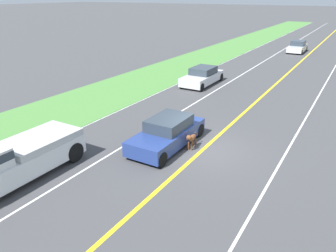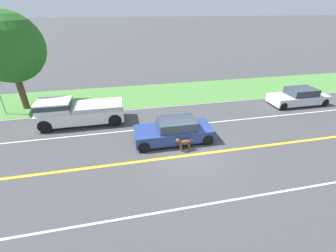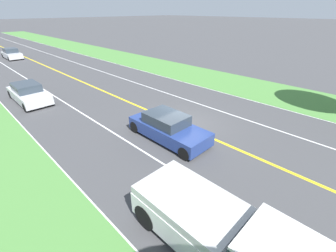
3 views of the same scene
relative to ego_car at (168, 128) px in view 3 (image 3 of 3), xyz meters
The scene contains 12 objects.
ground_plane 1.89m from the ego_car, 164.08° to the right, with size 400.00×400.00×0.00m, color #424244.
centre_divider_line 1.89m from the ego_car, 164.08° to the right, with size 0.18×160.00×0.01m, color yellow.
lane_edge_line_right 5.36m from the ego_car, ahead, with size 0.14×160.00×0.01m, color white.
lane_edge_line_left 8.74m from the ego_car, behind, with size 0.14×160.00×0.01m, color white.
lane_dash_same_dir 1.98m from the ego_car, 15.11° to the right, with size 0.10×160.00×0.01m, color white.
lane_dash_oncoming 5.27m from the ego_car, behind, with size 0.10×160.00×0.01m, color white.
grass_verge_left 11.73m from the ego_car, behind, with size 6.00×160.00×0.03m, color #4C843D.
ego_car is the anchor object (origin of this frame).
dog 1.21m from the ego_car, 167.21° to the right, with size 0.29×1.25×0.85m.
pickup_truck 6.96m from the ego_car, 58.85° to the left, with size 2.02×5.65×1.81m.
car_trailing_near 12.00m from the ego_car, 72.90° to the right, with size 1.92×4.68×1.37m.
car_trailing_mid 31.64m from the ego_car, 90.21° to the right, with size 1.82×4.21×1.42m.
Camera 3 is at (9.24, 8.00, 6.31)m, focal length 24.00 mm.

